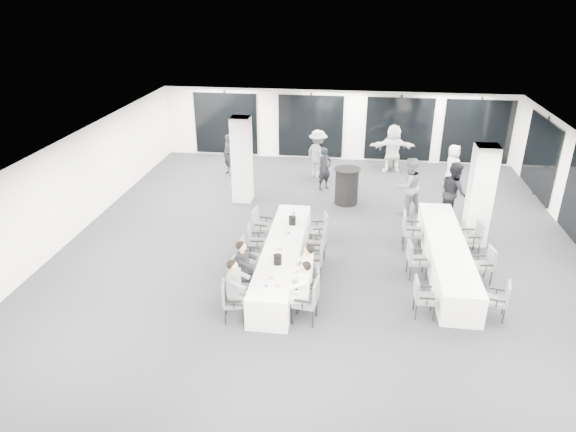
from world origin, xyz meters
name	(u,v)px	position (x,y,z in m)	size (l,w,h in m)	color
room	(356,189)	(0.89, 1.11, 1.39)	(14.04, 16.04, 2.84)	#27272C
column_left	(242,160)	(-2.80, 3.20, 1.40)	(0.60, 0.60, 2.80)	silver
column_right	(480,196)	(4.20, 1.00, 1.40)	(0.60, 0.60, 2.80)	silver
banquet_table_main	(283,258)	(-0.83, -1.28, 0.38)	(0.90, 5.00, 0.75)	white
banquet_table_side	(446,256)	(3.21, -0.61, 0.38)	(0.90, 5.00, 0.75)	white
cocktail_table	(347,186)	(0.61, 3.36, 0.60)	(0.86, 0.86, 1.19)	black
chair_main_left_near	(230,299)	(-1.65, -3.41, 0.51)	(0.54, 0.57, 0.90)	#4D4F55
chair_main_left_second	(239,276)	(-1.66, -2.53, 0.56)	(0.56, 0.60, 0.97)	#4D4F55
chair_main_left_mid	(247,255)	(-1.66, -1.55, 0.56)	(0.53, 0.58, 0.98)	#4D4F55
chair_main_left_fourth	(255,240)	(-1.66, -0.67, 0.53)	(0.53, 0.57, 0.94)	#4D4F55
chair_main_left_far	(260,224)	(-1.67, 0.21, 0.58)	(0.57, 0.62, 1.01)	#4D4F55
chair_main_right_near	(309,298)	(0.01, -3.26, 0.58)	(0.56, 0.61, 1.01)	#4D4F55
chair_main_right_second	(312,282)	(0.00, -2.51, 0.51)	(0.52, 0.55, 0.89)	#4D4F55
chair_main_right_mid	(316,258)	(0.00, -1.46, 0.54)	(0.50, 0.55, 0.94)	#4D4F55
chair_main_right_fourth	(319,243)	(0.01, -0.74, 0.58)	(0.55, 0.61, 1.02)	#4D4F55
chair_main_right_far	(321,228)	(0.00, 0.29, 0.53)	(0.55, 0.58, 0.93)	#4D4F55
chair_side_left_near	(422,295)	(2.38, -2.73, 0.51)	(0.47, 0.52, 0.90)	#4D4F55
chair_side_left_mid	(415,257)	(2.38, -1.09, 0.53)	(0.52, 0.56, 0.93)	#4D4F55
chair_side_left_far	(409,228)	(2.37, 0.43, 0.59)	(0.54, 0.60, 1.03)	#4D4F55
chair_side_right_near	(500,298)	(4.03, -2.61, 0.50)	(0.52, 0.55, 0.87)	#4D4F55
chair_side_right_mid	(485,263)	(4.04, -1.11, 0.51)	(0.52, 0.56, 0.89)	#4D4F55
chair_side_right_far	(474,236)	(4.04, 0.31, 0.53)	(0.52, 0.56, 0.92)	#4D4F55
seated_guest_a	(237,287)	(-1.50, -3.39, 0.81)	(0.50, 0.38, 1.44)	slate
seated_guest_b	(245,267)	(-1.50, -2.55, 0.81)	(0.50, 0.38, 1.44)	black
seated_guest_c	(301,288)	(-0.16, -3.25, 0.81)	(0.50, 0.38, 1.44)	white
seated_guest_d	(305,270)	(-0.16, -2.52, 0.81)	(0.50, 0.38, 1.44)	white
standing_guest_a	(325,166)	(-0.19, 4.54, 0.85)	(0.62, 0.50, 1.69)	black
standing_guest_b	(409,182)	(2.51, 2.80, 1.02)	(0.99, 0.60, 2.05)	slate
standing_guest_c	(318,151)	(-0.52, 5.69, 1.02)	(1.32, 0.67, 2.04)	slate
standing_guest_d	(392,145)	(2.23, 7.01, 0.96)	(1.13, 0.63, 1.92)	slate
standing_guest_e	(453,164)	(4.23, 5.27, 0.88)	(0.85, 0.52, 1.76)	white
standing_guest_f	(393,145)	(2.24, 6.73, 1.04)	(1.91, 0.74, 2.08)	white
standing_guest_g	(229,152)	(-3.84, 5.62, 0.87)	(0.64, 0.51, 1.74)	black
standing_guest_h	(454,188)	(3.79, 2.41, 1.06)	(1.02, 0.62, 2.11)	black
ice_bucket_near	(278,259)	(-0.82, -2.21, 0.86)	(0.20, 0.20, 0.22)	black
ice_bucket_far	(292,220)	(-0.74, -0.07, 0.86)	(0.20, 0.20, 0.22)	black
water_bottle_a	(266,285)	(-0.89, -3.29, 0.85)	(0.06, 0.06, 0.20)	silver
water_bottle_b	(289,232)	(-0.76, -0.75, 0.86)	(0.07, 0.07, 0.22)	silver
water_bottle_c	(294,212)	(-0.78, 0.48, 0.86)	(0.07, 0.07, 0.21)	silver
plate_a	(271,278)	(-0.86, -2.88, 0.76)	(0.21, 0.21, 0.03)	white
plate_b	(278,286)	(-0.67, -3.18, 0.76)	(0.19, 0.19, 0.03)	white
plate_c	(280,249)	(-0.85, -1.53, 0.76)	(0.18, 0.18, 0.03)	white
wine_glass	(276,291)	(-0.65, -3.58, 0.91)	(0.08, 0.08, 0.21)	silver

